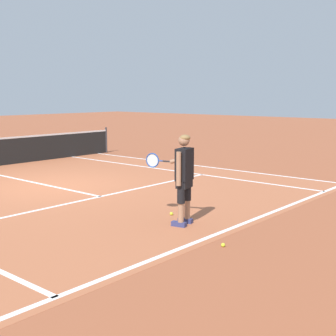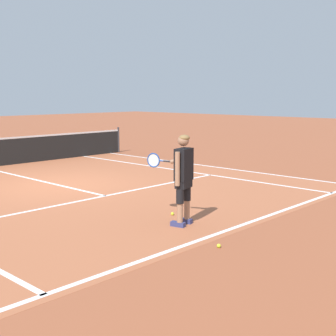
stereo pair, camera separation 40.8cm
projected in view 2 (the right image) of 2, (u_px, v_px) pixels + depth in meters
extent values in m
plane|color=#9E5133|center=(57.00, 185.00, 12.70)|extent=(80.00, 80.00, 0.00)
cube|color=#B2603D|center=(75.00, 189.00, 12.16)|extent=(10.98, 10.69, 0.00)
cube|color=white|center=(237.00, 227.00, 8.67)|extent=(10.98, 0.10, 0.01)
cube|color=white|center=(105.00, 196.00, 11.31)|extent=(8.23, 0.10, 0.01)
cube|color=white|center=(35.00, 180.00, 13.47)|extent=(0.10, 6.40, 0.01)
cube|color=white|center=(180.00, 170.00, 15.12)|extent=(0.10, 10.29, 0.01)
cube|color=white|center=(206.00, 166.00, 16.11)|extent=(0.10, 10.29, 0.01)
cylinder|color=#333338|center=(118.00, 140.00, 19.83)|extent=(0.08, 0.08, 1.07)
cube|color=navy|center=(178.00, 224.00, 8.68)|extent=(0.17, 0.30, 0.09)
cube|color=navy|center=(185.00, 221.00, 8.92)|extent=(0.17, 0.30, 0.09)
cylinder|color=#A37556|center=(180.00, 213.00, 8.62)|extent=(0.11, 0.11, 0.36)
cylinder|color=black|center=(180.00, 193.00, 8.56)|extent=(0.14, 0.14, 0.41)
cylinder|color=#A37556|center=(187.00, 210.00, 8.86)|extent=(0.11, 0.11, 0.36)
cylinder|color=black|center=(187.00, 190.00, 8.80)|extent=(0.14, 0.14, 0.41)
cube|color=black|center=(184.00, 182.00, 8.66)|extent=(0.38, 0.27, 0.20)
cube|color=black|center=(184.00, 164.00, 8.61)|extent=(0.42, 0.30, 0.60)
cylinder|color=#A37556|center=(177.00, 169.00, 8.41)|extent=(0.09, 0.09, 0.62)
cylinder|color=black|center=(186.00, 155.00, 8.85)|extent=(0.15, 0.28, 0.29)
cylinder|color=#A37556|center=(177.00, 161.00, 9.01)|extent=(0.15, 0.30, 0.14)
sphere|color=#A37556|center=(183.00, 140.00, 8.54)|extent=(0.21, 0.21, 0.21)
ellipsoid|color=olive|center=(184.00, 138.00, 8.52)|extent=(0.24, 0.24, 0.12)
cylinder|color=#232326|center=(168.00, 161.00, 9.14)|extent=(0.08, 0.20, 0.03)
cylinder|color=#1E479E|center=(161.00, 161.00, 9.21)|extent=(0.05, 0.10, 0.02)
torus|color=#1E479E|center=(153.00, 160.00, 9.30)|extent=(0.09, 0.29, 0.30)
cylinder|color=silver|center=(153.00, 160.00, 9.30)|extent=(0.06, 0.24, 0.25)
sphere|color=#CCE02D|center=(219.00, 246.00, 7.48)|extent=(0.07, 0.07, 0.07)
sphere|color=#CCE02D|center=(172.00, 214.00, 9.49)|extent=(0.07, 0.07, 0.07)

